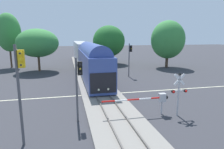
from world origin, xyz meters
The scene contains 13 objects.
ground_plane centered at (0.00, 0.00, 0.00)m, with size 220.00×220.00×0.00m, color #333338.
road_centre_stripe centered at (0.00, 0.00, 0.00)m, with size 44.00×0.20×0.01m.
railway_track centered at (0.00, 0.00, 0.10)m, with size 4.40×80.00×0.32m.
commuter_train centered at (0.00, 17.79, 2.78)m, with size 3.04×41.91×5.16m.
crossing_gate_near centered at (3.41, -6.78, 1.39)m, with size 5.66×0.40×1.80m.
crossing_signal_mast centered at (5.16, -7.38, 2.23)m, with size 1.36×0.44×3.64m.
traffic_signal_near_left centered at (-6.20, -9.35, 4.02)m, with size 0.53×0.38×6.03m.
traffic_signal_median centered at (-2.80, -6.69, 3.31)m, with size 0.53×0.38×4.93m.
traffic_signal_far_side centered at (6.16, 8.59, 3.56)m, with size 0.53×0.38×5.31m.
oak_behind_train centered at (-8.69, 17.30, 5.19)m, with size 7.48×7.48×7.77m.
pine_left_background centered at (-14.87, 23.02, 7.14)m, with size 4.78×4.78×10.99m.
elm_centre_background centered at (6.07, 24.25, 5.26)m, with size 7.40×7.40×8.85m.
maple_right_background centered at (16.63, 16.07, 5.71)m, with size 6.79×6.79×9.57m.
Camera 1 is at (-3.54, -21.18, 6.50)m, focal length 31.66 mm.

